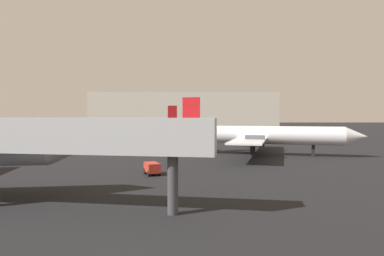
# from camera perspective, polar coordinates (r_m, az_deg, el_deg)

# --- Properties ---
(airplane_on_taxiway) EXTENTS (31.24, 28.00, 9.50)m
(airplane_on_taxiway) POSITION_cam_1_polar(r_m,az_deg,el_deg) (56.54, 10.96, -1.17)
(airplane_on_taxiway) COLOR white
(airplane_on_taxiway) RESTS_ON ground_plane
(airplane_far_left) EXTENTS (26.55, 18.23, 8.92)m
(airplane_far_left) POSITION_cam_1_polar(r_m,az_deg,el_deg) (86.89, -9.47, -0.19)
(airplane_far_left) COLOR silver
(airplane_far_left) RESTS_ON ground_plane
(jet_bridge) EXTENTS (20.73, 5.57, 6.45)m
(jet_bridge) POSITION_cam_1_polar(r_m,az_deg,el_deg) (25.28, -22.45, -1.43)
(jet_bridge) COLOR #B2B7BC
(jet_bridge) RESTS_ON ground_plane
(baggage_cart) EXTENTS (2.08, 2.70, 1.30)m
(baggage_cart) POSITION_cam_1_polar(r_m,az_deg,el_deg) (37.44, -6.67, -6.59)
(baggage_cart) COLOR red
(baggage_cart) RESTS_ON ground_plane
(terminal_building) EXTENTS (77.78, 24.02, 15.89)m
(terminal_building) POSITION_cam_1_polar(r_m,az_deg,el_deg) (150.65, -1.31, 2.68)
(terminal_building) COLOR beige
(terminal_building) RESTS_ON ground_plane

